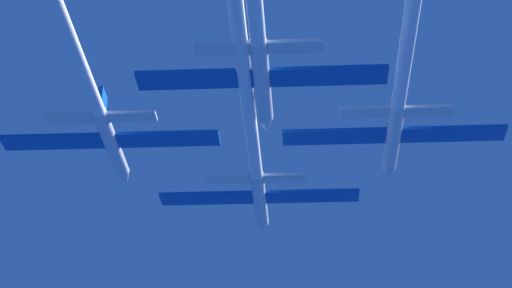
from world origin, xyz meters
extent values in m
cylinder|color=silver|center=(-0.54, -0.78, -0.69)|extent=(1.24, 11.30, 1.24)
cone|color=silver|center=(-0.54, 6.12, -0.69)|extent=(1.22, 2.49, 1.22)
ellipsoid|color=black|center=(-0.54, 1.71, -0.16)|extent=(0.87, 2.26, 0.62)
cube|color=#0F51B2|center=(-5.46, -1.34, -0.69)|extent=(8.59, 2.49, 0.27)
cube|color=#0F51B2|center=(4.38, -1.34, -0.69)|extent=(8.59, 2.49, 0.27)
cube|color=#0F51B2|center=(-0.54, -5.30, 0.84)|extent=(0.33, 2.03, 1.81)
cube|color=silver|center=(-3.09, -5.52, -0.69)|extent=(3.87, 1.49, 0.27)
cube|color=silver|center=(2.01, -5.52, -0.69)|extent=(3.87, 1.49, 0.27)
cylinder|color=white|center=(-0.54, -24.12, -0.69)|extent=(1.12, 35.38, 1.12)
cylinder|color=silver|center=(-12.55, -11.71, 0.04)|extent=(1.24, 11.30, 1.24)
cone|color=silver|center=(-12.55, -4.82, 0.04)|extent=(1.22, 2.49, 1.22)
ellipsoid|color=black|center=(-12.55, -9.23, 0.57)|extent=(0.87, 2.26, 0.62)
cube|color=#0F51B2|center=(-17.47, -12.28, 0.04)|extent=(8.59, 2.49, 0.27)
cube|color=#0F51B2|center=(-7.64, -12.28, 0.04)|extent=(8.59, 2.49, 0.27)
cube|color=#0F51B2|center=(-12.55, -16.24, 1.57)|extent=(0.33, 2.03, 1.81)
cube|color=silver|center=(-15.11, -16.46, 0.04)|extent=(3.87, 1.49, 0.27)
cube|color=silver|center=(-10.00, -16.46, 0.04)|extent=(3.87, 1.49, 0.27)
cylinder|color=white|center=(-12.55, -32.79, 0.04)|extent=(1.12, 30.85, 1.12)
cylinder|color=silver|center=(11.15, -11.66, -0.07)|extent=(1.24, 11.30, 1.24)
cone|color=silver|center=(11.15, -4.76, -0.07)|extent=(1.22, 2.49, 1.22)
ellipsoid|color=black|center=(11.15, -9.17, 0.46)|extent=(0.87, 2.26, 0.62)
cube|color=#0F51B2|center=(6.24, -12.22, -0.07)|extent=(8.59, 2.49, 0.27)
cube|color=#0F51B2|center=(16.07, -12.22, -0.07)|extent=(8.59, 2.49, 0.27)
cube|color=#0F51B2|center=(11.15, -16.18, 1.46)|extent=(0.33, 2.03, 1.81)
cube|color=silver|center=(8.60, -16.40, -0.07)|extent=(3.87, 1.49, 0.27)
cube|color=silver|center=(13.71, -16.40, -0.07)|extent=(3.87, 1.49, 0.27)
cylinder|color=silver|center=(0.74, -23.09, -0.86)|extent=(1.24, 11.30, 1.24)
cone|color=silver|center=(0.74, -16.20, -0.86)|extent=(1.22, 2.49, 1.22)
ellipsoid|color=black|center=(0.74, -20.61, -0.33)|extent=(0.87, 2.26, 0.62)
cube|color=#0F51B2|center=(-4.18, -23.66, -0.86)|extent=(8.59, 2.49, 0.27)
cube|color=#0F51B2|center=(5.66, -23.66, -0.86)|extent=(8.59, 2.49, 0.27)
cube|color=#0F51B2|center=(0.74, -27.61, 0.67)|extent=(0.33, 2.03, 1.81)
cube|color=silver|center=(-1.81, -27.84, -0.86)|extent=(3.87, 1.49, 0.27)
cube|color=silver|center=(3.29, -27.84, -0.86)|extent=(3.87, 1.49, 0.27)
camera|label=1|loc=(3.79, -89.14, -38.81)|focal=72.59mm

